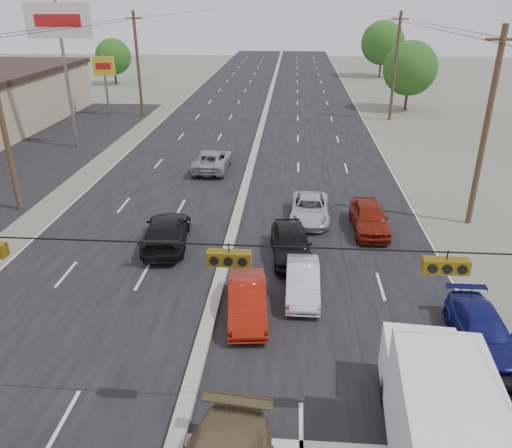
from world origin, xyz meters
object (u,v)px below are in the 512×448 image
object	(u,v)px
tree_right_mid	(410,68)
utility_pole_left_c	(138,64)
pole_sign_billboard	(60,30)
utility_pole_right_c	(395,66)
queue_car_a	(291,244)
pole_sign_far	(104,71)
queue_car_d	(482,331)
box_truck	(439,420)
tree_left_far	(113,57)
oncoming_near	(166,232)
queue_car_b	(303,282)
utility_pole_left_b	(2,121)
utility_pole_right_b	(486,129)
queue_car_c	(310,209)
red_sedan	(247,301)
oncoming_far	(212,160)
tree_right_far	(383,43)
queue_car_e	(369,218)

from	to	relation	value
tree_right_mid	utility_pole_left_c	bearing A→B (deg)	-169.70
pole_sign_billboard	tree_right_mid	size ratio (longest dim) A/B	1.54
utility_pole_right_c	tree_right_mid	size ratio (longest dim) A/B	1.40
queue_car_a	pole_sign_far	bearing A→B (deg)	116.52
queue_car_d	box_truck	bearing A→B (deg)	-119.56
pole_sign_billboard	pole_sign_far	bearing A→B (deg)	97.13
tree_left_far	oncoming_near	size ratio (longest dim) A/B	1.23
queue_car_a	queue_car_b	world-z (taller)	queue_car_a
queue_car_a	queue_car_d	distance (m)	8.91
utility_pole_left_b	utility_pole_right_b	bearing A→B (deg)	0.00
pole_sign_far	queue_car_c	xyz separation A→B (m)	(19.97, -25.23, -3.79)
tree_left_far	pole_sign_far	bearing A→B (deg)	-73.30
utility_pole_right_c	oncoming_near	xyz separation A→B (m)	(-15.55, -28.85, -4.38)
oncoming_near	red_sedan	bearing A→B (deg)	121.79
red_sedan	queue_car_b	bearing A→B (deg)	31.93
queue_car_c	oncoming_far	size ratio (longest dim) A/B	0.89
tree_right_far	queue_car_c	xyz separation A→B (m)	(-12.03, -55.23, -4.34)
utility_pole_left_b	queue_car_b	xyz separation A→B (m)	(16.00, -7.88, -4.49)
utility_pole_right_b	queue_car_c	world-z (taller)	utility_pole_right_b
pole_sign_billboard	tree_right_far	distance (m)	52.05
pole_sign_billboard	queue_car_e	distance (m)	27.14
utility_pole_left_b	pole_sign_billboard	size ratio (longest dim) A/B	0.91
utility_pole_right_b	tree_right_far	size ratio (longest dim) A/B	1.23
tree_left_far	box_truck	bearing A→B (deg)	-64.76
tree_right_mid	oncoming_far	bearing A→B (deg)	-128.73
queue_car_c	oncoming_far	bearing A→B (deg)	130.36
tree_left_far	oncoming_far	distance (m)	41.86
utility_pole_right_c	queue_car_a	xyz separation A→B (m)	(-9.50, -29.75, -4.36)
utility_pole_left_c	tree_left_far	bearing A→B (deg)	115.41
utility_pole_right_c	queue_car_e	bearing A→B (deg)	-101.76
utility_pole_left_c	tree_right_mid	bearing A→B (deg)	10.30
pole_sign_far	queue_car_a	xyz separation A→B (m)	(19.00, -29.75, -3.66)
queue_car_a	queue_car_e	world-z (taller)	queue_car_a
queue_car_e	oncoming_near	bearing A→B (deg)	-167.42
queue_car_e	tree_right_far	bearing A→B (deg)	79.96
tree_right_mid	utility_pole_right_b	bearing A→B (deg)	-94.76
utility_pole_left_c	queue_car_c	xyz separation A→B (m)	(16.47, -25.23, -4.49)
pole_sign_billboard	box_truck	distance (m)	36.53
tree_right_far	queue_car_a	xyz separation A→B (m)	(-13.00, -59.75, -4.21)
utility_pole_left_b	box_truck	bearing A→B (deg)	-39.59
red_sedan	utility_pole_right_c	bearing A→B (deg)	66.05
box_truck	utility_pole_left_c	bearing A→B (deg)	119.44
pole_sign_billboard	queue_car_d	xyz separation A→B (m)	(24.10, -23.73, -8.24)
tree_right_far	oncoming_far	distance (m)	50.72
queue_car_d	oncoming_far	world-z (taller)	oncoming_far
queue_car_a	tree_left_far	bearing A→B (deg)	110.63
queue_car_b	queue_car_d	xyz separation A→B (m)	(6.10, -2.86, 0.00)
utility_pole_right_b	queue_car_b	xyz separation A→B (m)	(-9.00, -7.88, -4.49)
tree_right_mid	oncoming_far	world-z (taller)	tree_right_mid
utility_pole_right_c	queue_car_c	distance (m)	27.00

